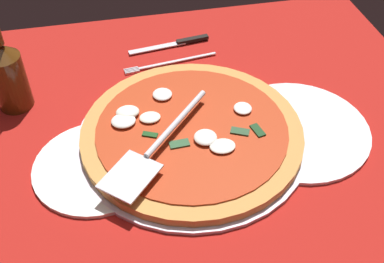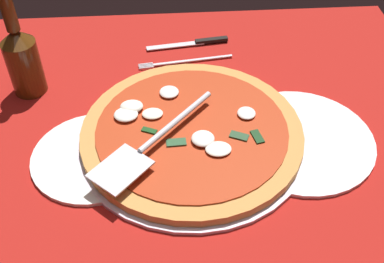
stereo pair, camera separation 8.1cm
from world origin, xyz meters
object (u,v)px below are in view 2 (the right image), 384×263
object	(u,v)px
pizza	(191,131)
beer_bottle	(22,58)
dinner_plate_left	(94,157)
place_setting_far	(191,53)
pizza_server	(151,143)
dinner_plate_right	(300,140)

from	to	relation	value
pizza	beer_bottle	distance (cm)	34.36
dinner_plate_left	place_setting_far	world-z (taller)	place_setting_far
pizza_server	beer_bottle	size ratio (longest dim) A/B	1.00
dinner_plate_right	place_setting_far	bearing A→B (deg)	121.41
beer_bottle	dinner_plate_left	bearing A→B (deg)	-54.77
dinner_plate_left	place_setting_far	distance (cm)	34.50
pizza_server	place_setting_far	distance (cm)	32.13
pizza	pizza_server	distance (cm)	8.74
dinner_plate_left	beer_bottle	distance (cm)	24.48
dinner_plate_right	beer_bottle	bearing A→B (deg)	160.14
pizza	dinner_plate_left	bearing A→B (deg)	-168.22
beer_bottle	pizza_server	bearing A→B (deg)	-41.42
pizza_server	place_setting_far	bearing A→B (deg)	-153.14
dinner_plate_left	dinner_plate_right	distance (cm)	35.20
place_setting_far	beer_bottle	bearing A→B (deg)	10.39
dinner_plate_right	beer_bottle	distance (cm)	52.24
dinner_plate_right	pizza_server	size ratio (longest dim) A/B	1.15
dinner_plate_right	pizza_server	xyz separation A→B (cm)	(-25.41, -2.93, 4.06)
dinner_plate_left	beer_bottle	size ratio (longest dim) A/B	0.92
dinner_plate_left	pizza	size ratio (longest dim) A/B	0.54
pizza	pizza_server	bearing A→B (deg)	-144.42
place_setting_far	beer_bottle	size ratio (longest dim) A/B	0.90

